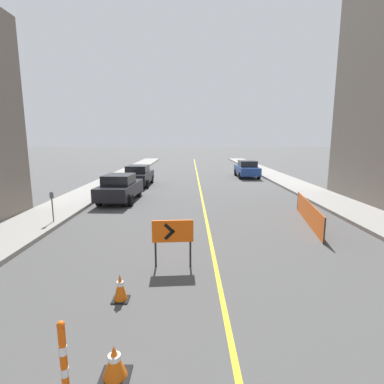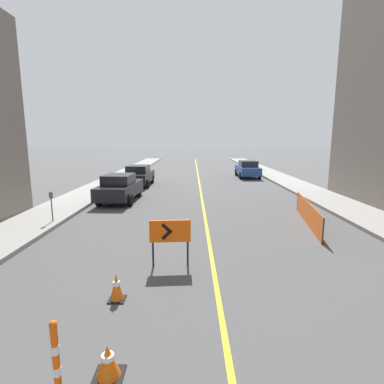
{
  "view_description": "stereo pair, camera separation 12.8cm",
  "coord_description": "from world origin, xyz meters",
  "views": [
    {
      "loc": [
        -0.73,
        8.81,
        3.6
      ],
      "look_at": [
        -0.63,
        23.4,
        1.0
      ],
      "focal_mm": 28.0,
      "sensor_mm": 36.0,
      "label": 1
    },
    {
      "loc": [
        -0.6,
        8.81,
        3.6
      ],
      "look_at": [
        -0.63,
        23.4,
        1.0
      ],
      "focal_mm": 28.0,
      "sensor_mm": 36.0,
      "label": 2
    }
  ],
  "objects": [
    {
      "name": "parking_meter_near_curb",
      "position": [
        -6.49,
        21.04,
        1.07
      ],
      "size": [
        0.12,
        0.11,
        1.28
      ],
      "color": "#4C4C51",
      "rests_on": "sidewalk_left"
    },
    {
      "name": "parked_car_curb_far",
      "position": [
        4.65,
        36.95,
        0.8
      ],
      "size": [
        1.93,
        4.31,
        1.59
      ],
      "rotation": [
        0.0,
        0.0,
        0.0
      ],
      "color": "navy",
      "rests_on": "ground_plane"
    },
    {
      "name": "arrow_barricade_primary",
      "position": [
        -1.22,
        16.86,
        0.99
      ],
      "size": [
        1.16,
        0.14,
        1.36
      ],
      "rotation": [
        0.0,
        0.0,
        0.07
      ],
      "color": "#EF560C",
      "rests_on": "ground_plane"
    },
    {
      "name": "delineator_post_rear",
      "position": [
        -2.39,
        12.29,
        0.57
      ],
      "size": [
        0.31,
        0.31,
        1.31
      ],
      "color": "black",
      "rests_on": "ground_plane"
    },
    {
      "name": "parked_car_curb_near",
      "position": [
        -4.81,
        25.98,
        0.8
      ],
      "size": [
        2.03,
        4.39,
        1.59
      ],
      "rotation": [
        0.0,
        0.0,
        -0.05
      ],
      "color": "black",
      "rests_on": "ground_plane"
    },
    {
      "name": "traffic_cone_farthest",
      "position": [
        -2.3,
        15.05,
        0.31
      ],
      "size": [
        0.37,
        0.37,
        0.63
      ],
      "color": "black",
      "rests_on": "ground_plane"
    },
    {
      "name": "parked_car_curb_mid",
      "position": [
        -4.76,
        31.91,
        0.8
      ],
      "size": [
        1.95,
        4.36,
        1.59
      ],
      "rotation": [
        0.0,
        0.0,
        -0.03
      ],
      "color": "black",
      "rests_on": "ground_plane"
    },
    {
      "name": "sidewalk_right",
      "position": [
        7.41,
        31.09,
        0.08
      ],
      "size": [
        2.54,
        62.18,
        0.16
      ],
      "color": "gray",
      "rests_on": "ground_plane"
    },
    {
      "name": "lane_stripe",
      "position": [
        0.0,
        31.09,
        0.0
      ],
      "size": [
        0.12,
        62.18,
        0.01
      ],
      "color": "gold",
      "rests_on": "ground_plane"
    },
    {
      "name": "traffic_cone_fifth",
      "position": [
        -1.88,
        12.83,
        0.26
      ],
      "size": [
        0.46,
        0.46,
        0.54
      ],
      "color": "black",
      "rests_on": "ground_plane"
    },
    {
      "name": "sidewalk_left",
      "position": [
        -7.41,
        31.09,
        0.08
      ],
      "size": [
        2.54,
        62.18,
        0.16
      ],
      "color": "gray",
      "rests_on": "ground_plane"
    },
    {
      "name": "safety_mesh_fence",
      "position": [
        4.34,
        21.18,
        0.47
      ],
      "size": [
        0.95,
        5.12,
        0.94
      ],
      "rotation": [
        0.0,
        0.0,
        1.4
      ],
      "color": "#EF560C",
      "rests_on": "ground_plane"
    }
  ]
}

